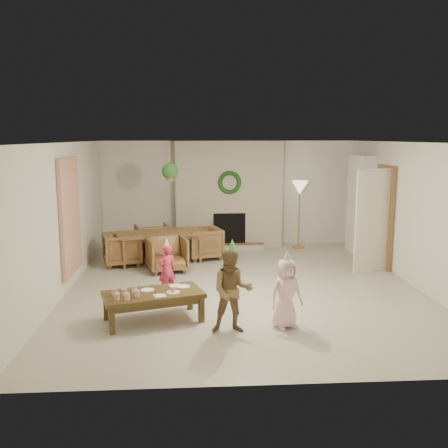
{
  "coord_description": "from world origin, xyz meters",
  "views": [
    {
      "loc": [
        -0.86,
        -8.33,
        2.59
      ],
      "look_at": [
        -0.3,
        0.4,
        1.05
      ],
      "focal_mm": 39.78,
      "sensor_mm": 36.0,
      "label": 1
    }
  ],
  "objects": [
    {
      "name": "napkin_left",
      "position": [
        -1.32,
        -1.72,
        0.43
      ],
      "size": [
        0.2,
        0.2,
        0.01
      ],
      "primitive_type": "cube",
      "rotation": [
        0.0,
        0.0,
        0.3
      ],
      "color": "#FFBBC6",
      "rests_on": "coffee_table_top"
    },
    {
      "name": "fireplace_firebox",
      "position": [
        0.0,
        3.12,
        0.45
      ],
      "size": [
        0.75,
        0.12,
        0.75
      ],
      "primitive_type": "cube",
      "color": "black",
      "rests_on": "floor"
    },
    {
      "name": "cup_d",
      "position": [
        -1.82,
        -1.67,
        0.47
      ],
      "size": [
        0.09,
        0.09,
        0.1
      ],
      "primitive_type": "cylinder",
      "rotation": [
        0.0,
        0.0,
        0.3
      ],
      "color": "white",
      "rests_on": "coffee_table_top"
    },
    {
      "name": "hanging_plant_pot",
      "position": [
        -1.3,
        1.5,
        1.8
      ],
      "size": [
        0.16,
        0.16,
        0.12
      ],
      "primitive_type": "cylinder",
      "color": "#AF5138",
      "rests_on": "hanging_plant_cord"
    },
    {
      "name": "door_frame",
      "position": [
        2.96,
        1.2,
        1.02
      ],
      "size": [
        0.05,
        0.86,
        2.04
      ],
      "primitive_type": "cube",
      "color": "brown",
      "rests_on": "floor"
    },
    {
      "name": "plate_b",
      "position": [
        -1.15,
        -1.57,
        0.43
      ],
      "size": [
        0.24,
        0.24,
        0.01
      ],
      "primitive_type": "cylinder",
      "rotation": [
        0.0,
        0.0,
        0.3
      ],
      "color": "white",
      "rests_on": "coffee_table_top"
    },
    {
      "name": "wall_right",
      "position": [
        3.0,
        0.0,
        1.25
      ],
      "size": [
        0.0,
        7.0,
        7.0
      ],
      "primitive_type": "plane",
      "rotation": [
        1.57,
        0.0,
        -1.57
      ],
      "color": "silver",
      "rests_on": "floor"
    },
    {
      "name": "coffee_table_apron",
      "position": [
        -1.43,
        -1.55,
        0.32
      ],
      "size": [
        1.39,
        0.93,
        0.08
      ],
      "primitive_type": "cube",
      "rotation": [
        0.0,
        0.0,
        0.3
      ],
      "color": "#4A3818",
      "rests_on": "floor"
    },
    {
      "name": "plate_c",
      "position": [
        -1.01,
        -1.31,
        0.43
      ],
      "size": [
        0.24,
        0.24,
        0.01
      ],
      "primitive_type": "cylinder",
      "rotation": [
        0.0,
        0.0,
        0.3
      ],
      "color": "white",
      "rests_on": "coffee_table_top"
    },
    {
      "name": "curtain_panel",
      "position": [
        -2.96,
        0.2,
        1.25
      ],
      "size": [
        0.06,
        1.2,
        2.0
      ],
      "primitive_type": "cube",
      "color": "beige",
      "rests_on": "wall_left"
    },
    {
      "name": "bookshelf_shelf_c",
      "position": [
        2.82,
        2.3,
        1.25
      ],
      "size": [
        0.3,
        0.92,
        0.03
      ],
      "primitive_type": "cube",
      "color": "white",
      "rests_on": "bookshelf_carcass"
    },
    {
      "name": "party_hat_pink",
      "position": [
        0.4,
        -1.9,
        1.01
      ],
      "size": [
        0.14,
        0.14,
        0.17
      ],
      "primitive_type": "cone",
      "rotation": [
        0.0,
        0.0,
        0.15
      ],
      "color": "#B4B6BC",
      "rests_on": "child_pink"
    },
    {
      "name": "bookshelf_shelf_a",
      "position": [
        2.82,
        2.3,
        0.45
      ],
      "size": [
        0.3,
        0.92,
        0.03
      ],
      "primitive_type": "cube",
      "color": "white",
      "rests_on": "bookshelf_carcass"
    },
    {
      "name": "coffee_table_top",
      "position": [
        -1.43,
        -1.55,
        0.39
      ],
      "size": [
        1.52,
        1.07,
        0.06
      ],
      "primitive_type": "cube",
      "rotation": [
        0.0,
        0.0,
        0.3
      ],
      "color": "#4A3818",
      "rests_on": "floor"
    },
    {
      "name": "fireplace_hearth",
      "position": [
        0.0,
        2.95,
        0.06
      ],
      "size": [
        1.6,
        0.3,
        0.12
      ],
      "primitive_type": "cube",
      "color": "maroon",
      "rests_on": "floor"
    },
    {
      "name": "food_scoop",
      "position": [
        -1.15,
        -1.57,
        0.47
      ],
      "size": [
        0.09,
        0.09,
        0.07
      ],
      "primitive_type": "sphere",
      "rotation": [
        0.0,
        0.0,
        0.3
      ],
      "color": "tan",
      "rests_on": "plate_b"
    },
    {
      "name": "dining_chair_left",
      "position": [
        -2.3,
        1.66,
        0.34
      ],
      "size": [
        0.9,
        0.89,
        0.67
      ],
      "primitive_type": "imported",
      "rotation": [
        0.0,
        0.0,
        1.83
      ],
      "color": "brown",
      "rests_on": "floor"
    },
    {
      "name": "bookshelf_carcass",
      "position": [
        2.84,
        2.3,
        1.1
      ],
      "size": [
        0.3,
        1.0,
        2.2
      ],
      "primitive_type": "cube",
      "color": "white",
      "rests_on": "floor"
    },
    {
      "name": "hanging_plant_foliage",
      "position": [
        -1.3,
        1.5,
        1.92
      ],
      "size": [
        0.32,
        0.32,
        0.32
      ],
      "primitive_type": "sphere",
      "color": "#1D4A18",
      "rests_on": "hanging_plant_pot"
    },
    {
      "name": "cup_e",
      "position": [
        -1.64,
        -1.75,
        0.47
      ],
      "size": [
        0.09,
        0.09,
        0.1
      ],
      "primitive_type": "cylinder",
      "rotation": [
        0.0,
        0.0,
        0.3
      ],
      "color": "white",
      "rests_on": "coffee_table_top"
    },
    {
      "name": "party_hat_red",
      "position": [
        -1.29,
        -0.41,
        0.9
      ],
      "size": [
        0.14,
        0.14,
        0.16
      ],
      "primitive_type": "cone",
      "rotation": [
        0.0,
        0.0,
        0.18
      ],
      "color": "#EEF050",
      "rests_on": "child_red"
    },
    {
      "name": "child_pink",
      "position": [
        0.4,
        -1.9,
        0.48
      ],
      "size": [
        0.55,
        0.44,
        0.97
      ],
      "primitive_type": "imported",
      "rotation": [
        0.0,
        0.0,
        0.33
      ],
      "color": "#F1C1CE",
      "rests_on": "floor"
    },
    {
      "name": "coffee_leg_br",
      "position": [
        -0.92,
        -1.1,
        0.18
      ],
      "size": [
        0.09,
        0.09,
        0.36
      ],
      "primitive_type": "cube",
      "rotation": [
        0.0,
        0.0,
        0.3
      ],
      "color": "#4A3818",
      "rests_on": "floor"
    },
    {
      "name": "dining_chair_right",
      "position": [
        -0.64,
        2.1,
        0.34
      ],
      "size": [
        0.9,
        0.89,
        0.67
      ],
      "primitive_type": "imported",
      "rotation": [
        0.0,
        0.0,
        -1.31
      ],
      "color": "brown",
      "rests_on": "floor"
    },
    {
      "name": "cup_f",
      "position": [
        -1.7,
        -1.54,
        0.47
      ],
      "size": [
        0.09,
        0.09,
        0.1
      ],
      "primitive_type": "cylinder",
      "rotation": [
        0.0,
        0.0,
        0.3
      ],
      "color": "white",
      "rests_on": "coffee_table_top"
    },
    {
      "name": "wall_front",
      "position": [
        0.0,
        -3.5,
        1.25
      ],
      "size": [
        7.0,
        0.0,
        7.0
      ],
      "primitive_type": "plane",
      "rotation": [
        -1.57,
        0.0,
        0.0
      ],
      "color": "silver",
      "rests_on": "floor"
    },
    {
      "name": "hanging_plant_cord",
      "position": [
        -1.3,
        1.5,
        2.15
      ],
      "size": [
        0.01,
        0.01,
        0.7
      ],
      "primitive_type": "cylinder",
      "color": "tan",
      "rests_on": "ceiling"
    },
    {
      "name": "cup_a",
      "position": [
        -1.89,
        -1.86,
        0.47
      ],
      "size": [
        0.09,
        0.09,
        0.1
      ],
      "primitive_type": "cylinder",
      "rotation": [
        0.0,
        0.0,
        0.3
      ],
      "color": "white",
      "rests_on": "coffee_table_top"
    },
    {
      "name": "dining_table",
      "position": [
        -1.56,
        1.85,
        0.3
      ],
      "size": [
        1.92,
        1.38,
        0.61
      ],
      "primitive_type": "imported",
      "rotation": [
        0.0,
        0.0,
        0.26
      ],
      "color": "brown",
      "rests_on": "floor"
    },
    {
      "name": "ceiling",
      "position": [
        0.0,
        0.0,
        2.5
      ],
      "size": [
        7.0,
        7.0,
        0.0
      ],
      "primitive_type": "plane",
      "rotation": [
        3.14,
        0.0,
        0.0
      ],
      "color": "white",
      "rests_on": "wall_back"
    },
    {
      "name": "napkin_right",
      "position": [
        -1.13,
        -1.26,
        0.43
      ],
      "size": [
        0.2,
        0.2,
        0.01
      ],
      "primitive_type": "cube",
      "rotation": [
        0.0,
        0.0,
        0.3
      ],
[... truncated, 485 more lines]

